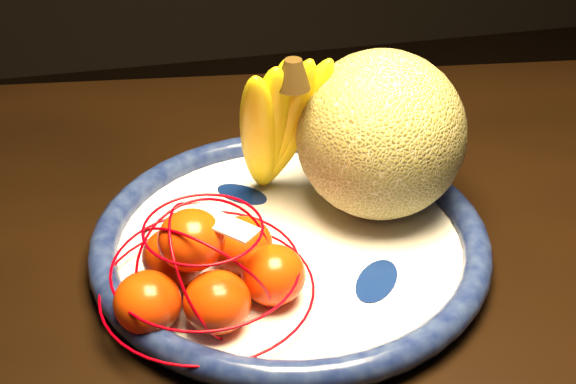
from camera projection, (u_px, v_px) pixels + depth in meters
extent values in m
cube|color=black|center=(250.00, 300.00, 0.79)|extent=(1.66, 1.11, 0.04)
cylinder|color=white|center=(290.00, 248.00, 0.82)|extent=(0.37, 0.37, 0.02)
torus|color=#040A3A|center=(290.00, 239.00, 0.81)|extent=(0.40, 0.40, 0.03)
cylinder|color=white|center=(290.00, 252.00, 0.82)|extent=(0.18, 0.18, 0.01)
ellipsoid|color=#0A1B53|center=(377.00, 281.00, 0.76)|extent=(0.14, 0.15, 0.00)
ellipsoid|color=#0A1B53|center=(242.00, 194.00, 0.88)|extent=(0.13, 0.13, 0.00)
ellipsoid|color=#0A1B53|center=(175.00, 257.00, 0.79)|extent=(0.13, 0.10, 0.00)
sphere|color=olive|center=(381.00, 135.00, 0.82)|extent=(0.17, 0.17, 0.17)
ellipsoid|color=yellow|center=(260.00, 128.00, 0.81)|extent=(0.07, 0.12, 0.19)
ellipsoid|color=yellow|center=(269.00, 125.00, 0.82)|extent=(0.04, 0.11, 0.19)
ellipsoid|color=yellow|center=(275.00, 121.00, 0.82)|extent=(0.07, 0.10, 0.19)
ellipsoid|color=yellow|center=(284.00, 121.00, 0.82)|extent=(0.09, 0.11, 0.19)
ellipsoid|color=yellow|center=(293.00, 120.00, 0.83)|extent=(0.11, 0.11, 0.19)
cone|color=black|center=(275.00, 45.00, 0.77)|extent=(0.03, 0.03, 0.03)
ellipsoid|color=#F93400|center=(147.00, 302.00, 0.69)|extent=(0.06, 0.06, 0.05)
ellipsoid|color=#F93400|center=(217.00, 302.00, 0.70)|extent=(0.06, 0.06, 0.05)
ellipsoid|color=#F93400|center=(273.00, 275.00, 0.73)|extent=(0.06, 0.06, 0.05)
ellipsoid|color=#F93400|center=(174.00, 257.00, 0.75)|extent=(0.06, 0.06, 0.05)
ellipsoid|color=#F93400|center=(242.00, 245.00, 0.76)|extent=(0.06, 0.06, 0.05)
ellipsoid|color=#F93400|center=(191.00, 240.00, 0.70)|extent=(0.06, 0.06, 0.05)
torus|color=#AE0009|center=(207.00, 288.00, 0.73)|extent=(0.20, 0.20, 0.00)
torus|color=#AE0009|center=(206.00, 266.00, 0.72)|extent=(0.18, 0.18, 0.00)
torus|color=#AE0009|center=(203.00, 228.00, 0.70)|extent=(0.11, 0.11, 0.00)
torus|color=#AE0009|center=(206.00, 271.00, 0.72)|extent=(0.14, 0.10, 0.12)
torus|color=#AE0009|center=(206.00, 271.00, 0.72)|extent=(0.08, 0.14, 0.12)
torus|color=#AE0009|center=(206.00, 271.00, 0.72)|extent=(0.14, 0.13, 0.12)
cube|color=white|center=(218.00, 221.00, 0.70)|extent=(0.07, 0.07, 0.01)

